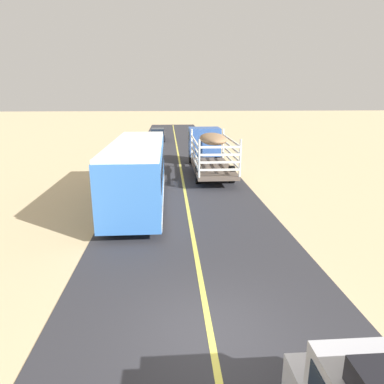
{
  "coord_description": "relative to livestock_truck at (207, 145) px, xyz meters",
  "views": [
    {
      "loc": [
        -0.9,
        -6.77,
        5.44
      ],
      "look_at": [
        0.0,
        6.27,
        1.72
      ],
      "focal_mm": 31.83,
      "sensor_mm": 36.0,
      "label": 1
    }
  ],
  "objects": [
    {
      "name": "road_centre_line",
      "position": [
        -2.03,
        -18.81,
        -1.77
      ],
      "size": [
        0.16,
        117.6,
        0.0
      ],
      "primitive_type": "cube",
      "color": "#D8CC4C",
      "rests_on": "road_surface"
    },
    {
      "name": "road_surface",
      "position": [
        -2.03,
        -18.81,
        -1.78
      ],
      "size": [
        8.0,
        120.0,
        0.02
      ],
      "primitive_type": "cube",
      "color": "#2D2D33",
      "rests_on": "ground"
    },
    {
      "name": "bus",
      "position": [
        -4.5,
        -8.58,
        -0.04
      ],
      "size": [
        2.54,
        10.0,
        3.21
      ],
      "color": "#3872C6",
      "rests_on": "road_surface"
    },
    {
      "name": "ground_plane",
      "position": [
        -2.03,
        -18.81,
        -1.79
      ],
      "size": [
        240.0,
        240.0,
        0.0
      ],
      "primitive_type": "plane",
      "color": "#CCB284"
    },
    {
      "name": "car_far",
      "position": [
        -4.24,
        17.37,
        -1.1
      ],
      "size": [
        1.8,
        4.4,
        1.46
      ],
      "color": "black",
      "rests_on": "road_surface"
    },
    {
      "name": "livestock_truck",
      "position": [
        0.0,
        0.0,
        0.0
      ],
      "size": [
        2.53,
        9.7,
        3.02
      ],
      "color": "#3359A5",
      "rests_on": "road_surface"
    }
  ]
}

